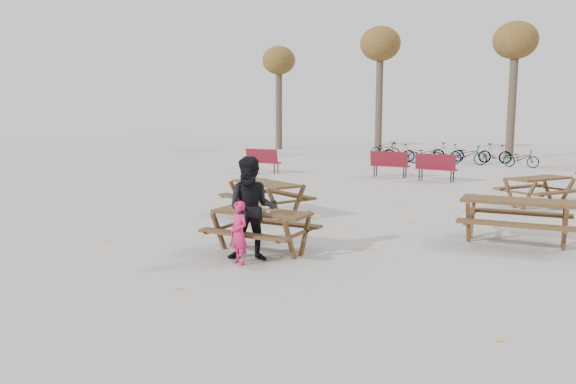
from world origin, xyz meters
The scene contains 14 objects.
ground centered at (0.00, 0.00, 0.00)m, with size 80.00×80.00×0.00m, color gray.
main_picnic_table centered at (0.00, 0.00, 0.59)m, with size 1.80×1.45×0.78m.
food_tray centered at (0.12, -0.11, 0.79)m, with size 0.18×0.11×0.04m, color white.
bread_roll centered at (0.12, -0.11, 0.83)m, with size 0.14×0.06×0.05m, color tan.
soda_bottle centered at (0.06, -0.20, 0.85)m, with size 0.07×0.07×0.17m.
child centered at (0.09, -0.88, 0.54)m, with size 0.40×0.26×1.09m, color #C61854.
adult centered at (0.14, -0.54, 0.91)m, with size 0.88×0.69×1.82m, color black.
picnic_table_east centered at (4.00, 2.96, 0.44)m, with size 2.05×1.65×0.88m, color #372214, non-canonical shape.
picnic_table_north centered at (-1.78, 3.12, 0.43)m, with size 1.98×1.60×0.85m, color #372214, non-canonical shape.
picnic_table_far centered at (3.96, 7.98, 0.40)m, with size 1.86×1.50×0.80m, color #372214, non-canonical shape.
park_bench_row centered at (-0.83, 12.44, 0.52)m, with size 14.00×2.38×1.03m.
bicycle_row centered at (-1.57, 20.05, 0.48)m, with size 8.95×2.71×0.99m.
tree_row centered at (0.90, 25.15, 6.19)m, with size 32.17×3.52×8.26m.
fallen_leaves centered at (0.50, 2.50, 0.00)m, with size 11.00×11.00×0.01m, color gold, non-canonical shape.
Camera 1 is at (5.31, -8.59, 2.58)m, focal length 35.00 mm.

